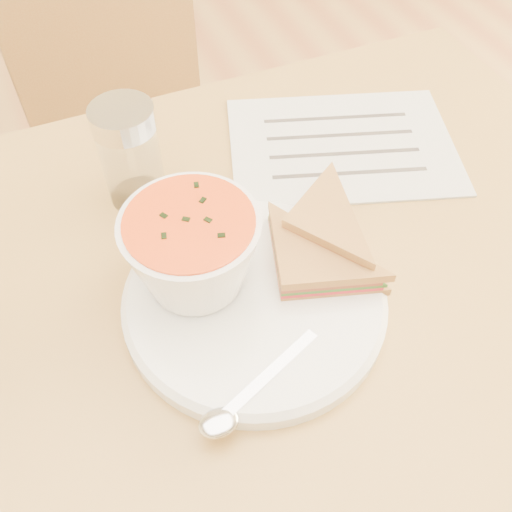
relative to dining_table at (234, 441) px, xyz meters
name	(u,v)px	position (x,y,z in m)	size (l,w,h in m)	color
floor	(239,510)	(0.00, 0.00, -0.38)	(5.00, 6.00, 0.01)	#985837
dining_table	(234,441)	(0.00, 0.00, 0.00)	(1.00, 0.70, 0.75)	olive
chair_far	(155,154)	(0.06, 0.60, 0.06)	(0.39, 0.39, 0.87)	brown
plate	(255,301)	(0.03, -0.02, 0.38)	(0.26, 0.26, 0.02)	white
soup_bowl	(193,254)	(-0.02, 0.02, 0.44)	(0.13, 0.13, 0.09)	white
sandwich_half_a	(281,295)	(0.05, -0.04, 0.41)	(0.11, 0.11, 0.03)	#BA8041
sandwich_half_b	(282,230)	(0.08, 0.03, 0.42)	(0.10, 0.10, 0.03)	#BA8041
spoon	(262,382)	(0.00, -0.11, 0.40)	(0.17, 0.03, 0.01)	silver
paper_menu	(342,145)	(0.22, 0.16, 0.38)	(0.28, 0.20, 0.00)	silver
condiment_shaker	(130,155)	(-0.04, 0.18, 0.44)	(0.07, 0.07, 0.12)	silver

